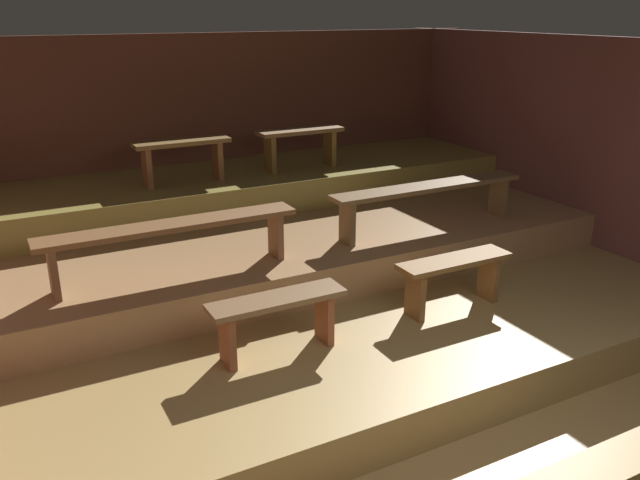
# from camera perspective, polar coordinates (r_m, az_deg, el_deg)

# --- Properties ---
(ground) EXTENTS (6.37, 6.17, 0.08)m
(ground) POSITION_cam_1_polar(r_m,az_deg,el_deg) (5.17, 1.79, -9.17)
(ground) COLOR #9B7945
(wall_back) EXTENTS (6.37, 0.06, 2.21)m
(wall_back) POSITION_cam_1_polar(r_m,az_deg,el_deg) (7.14, -9.10, 8.56)
(wall_back) COLOR brown
(wall_back) RESTS_ON ground
(wall_right) EXTENTS (0.06, 6.17, 2.21)m
(wall_right) POSITION_cam_1_polar(r_m,az_deg,el_deg) (6.56, 23.92, 6.14)
(wall_right) COLOR brown
(wall_right) RESTS_ON ground
(platform_lower) EXTENTS (5.57, 4.10, 0.30)m
(platform_lower) POSITION_cam_1_polar(r_m,az_deg,el_deg) (5.59, -1.44, -4.67)
(platform_lower) COLOR #A0824A
(platform_lower) RESTS_ON ground
(platform_middle) EXTENTS (5.57, 2.65, 0.30)m
(platform_middle) POSITION_cam_1_polar(r_m,az_deg,el_deg) (6.09, -4.53, 0.44)
(platform_middle) COLOR #A77D52
(platform_middle) RESTS_ON platform_lower
(platform_upper) EXTENTS (5.57, 1.26, 0.30)m
(platform_upper) POSITION_cam_1_polar(r_m,az_deg,el_deg) (6.61, -7.02, 4.66)
(platform_upper) COLOR olive
(platform_upper) RESTS_ON platform_middle
(bench_lower_left) EXTENTS (0.91, 0.24, 0.40)m
(bench_lower_left) POSITION_cam_1_polar(r_m,az_deg,el_deg) (4.25, -3.76, -6.33)
(bench_lower_left) COLOR brown
(bench_lower_left) RESTS_ON platform_lower
(bench_lower_right) EXTENTS (0.91, 0.24, 0.40)m
(bench_lower_right) POSITION_cam_1_polar(r_m,az_deg,el_deg) (4.96, 11.63, -2.77)
(bench_lower_right) COLOR brown
(bench_lower_right) RESTS_ON platform_lower
(bench_middle_left) EXTENTS (1.87, 0.24, 0.40)m
(bench_middle_left) POSITION_cam_1_polar(r_m,az_deg,el_deg) (4.78, -12.85, 0.59)
(bench_middle_left) COLOR brown
(bench_middle_left) RESTS_ON platform_middle
(bench_middle_right) EXTENTS (1.87, 0.24, 0.40)m
(bench_middle_right) POSITION_cam_1_polar(r_m,az_deg,el_deg) (5.76, 9.44, 4.07)
(bench_middle_right) COLOR brown
(bench_middle_right) RESTS_ON platform_middle
(bench_upper_left) EXTENTS (0.88, 0.24, 0.40)m
(bench_upper_left) POSITION_cam_1_polar(r_m,az_deg,el_deg) (6.18, -11.94, 7.53)
(bench_upper_left) COLOR brown
(bench_upper_left) RESTS_ON platform_upper
(bench_upper_right) EXTENTS (0.88, 0.24, 0.40)m
(bench_upper_right) POSITION_cam_1_polar(r_m,az_deg,el_deg) (6.61, -1.72, 8.72)
(bench_upper_right) COLOR brown
(bench_upper_right) RESTS_ON platform_upper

